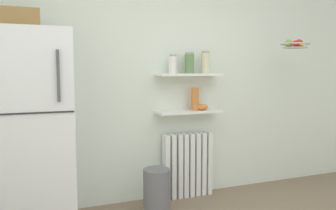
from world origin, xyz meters
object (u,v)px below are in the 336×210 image
Objects in this scene: refrigerator at (31,128)px; storage_jar_1 at (189,63)px; vase at (195,99)px; trash_bin at (157,192)px; storage_jar_2 at (205,62)px; radiator at (188,165)px; storage_jar_0 at (173,64)px; shelf_bowl at (201,107)px; hanging_fruit_basket at (295,44)px.

storage_jar_1 is at bearing 7.55° from refrigerator.
vase reaches higher than trash_bin.
refrigerator is 1.86m from storage_jar_2.
refrigerator is at bearing -172.45° from storage_jar_1.
trash_bin is (-0.48, -0.34, -0.13)m from radiator.
storage_jar_0 is 0.82× the size of vase.
shelf_bowl is (-0.05, -0.00, -0.48)m from storage_jar_2.
storage_jar_0 is 0.19m from storage_jar_1.
storage_jar_0 is 1.37m from hanging_fruit_basket.
storage_jar_1 is 0.39m from vase.
radiator is 1.56× the size of trash_bin.
trash_bin is at bearing -153.42° from shelf_bowl.
hanging_fruit_basket reaches higher than trash_bin.
vase is (0.07, -0.03, 0.72)m from radiator.
hanging_fruit_basket is at bearing 1.00° from trash_bin.
refrigerator reaches higher than hanging_fruit_basket.
refrigerator is at bearing -173.07° from shelf_bowl.
radiator is at bearing 168.19° from shelf_bowl.
storage_jar_1 is at bearing 180.00° from vase.
storage_jar_2 is 1.44m from trash_bin.
storage_jar_1 reaches higher than vase.
storage_jar_2 reaches higher than storage_jar_1.
storage_jar_1 is 1.49× the size of shelf_bowl.
shelf_bowl reaches higher than trash_bin.
storage_jar_1 is (0.00, -0.03, 1.10)m from radiator.
storage_jar_2 is (0.19, 0.00, 0.01)m from storage_jar_1.
shelf_bowl is at bearing -0.00° from storage_jar_0.
storage_jar_2 is (1.76, 0.21, 0.57)m from refrigerator.
storage_jar_0 is at bearing 180.00° from storage_jar_2.
shelf_bowl is (0.14, -0.03, 0.63)m from radiator.
vase is at bearing -0.00° from storage_jar_1.
storage_jar_2 is at bearing 24.99° from trash_bin.
storage_jar_2 is at bearing 0.00° from storage_jar_0.
hanging_fruit_basket is (1.61, 0.03, 1.43)m from trash_bin.
refrigerator reaches higher than storage_jar_0.
trash_bin is (-0.67, -0.31, -1.24)m from storage_jar_2.
trash_bin is 2.16m from hanging_fruit_basket.
vase is 1.62× the size of shelf_bowl.
storage_jar_2 is at bearing -9.02° from radiator.
vase is at bearing 180.00° from shelf_bowl.
storage_jar_0 is 0.44× the size of trash_bin.
hanging_fruit_basket reaches higher than radiator.
storage_jar_0 is at bearing 47.07° from trash_bin.
storage_jar_2 is 0.48m from shelf_bowl.
radiator reaches higher than trash_bin.
shelf_bowl is (0.33, -0.00, -0.46)m from storage_jar_0.
storage_jar_0 is 1.33× the size of shelf_bowl.
trash_bin is (-0.48, -0.31, -1.23)m from storage_jar_1.
vase reaches higher than shelf_bowl.
refrigerator is at bearing -173.25° from storage_jar_2.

